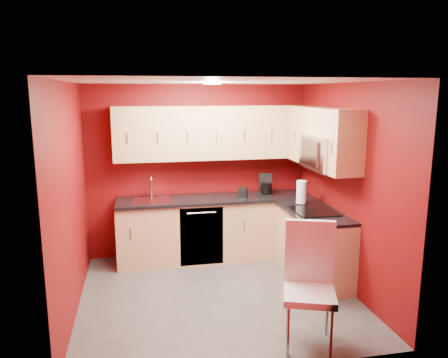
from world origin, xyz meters
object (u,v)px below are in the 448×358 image
object	(u,v)px
coffee_maker	(265,185)
dining_chair	(310,287)
sink	(152,198)
microwave	(325,152)
paper_towel	(301,192)
napkin_holder	(243,193)

from	to	relation	value
coffee_maker	dining_chair	xyz separation A→B (m)	(-0.27, -2.34, -0.48)
sink	dining_chair	bearing A→B (deg)	-60.59
microwave	paper_towel	xyz separation A→B (m)	(-0.13, 0.41, -0.59)
napkin_holder	microwave	bearing A→B (deg)	-49.26
microwave	dining_chair	xyz separation A→B (m)	(-0.74, -1.40, -1.07)
paper_towel	microwave	bearing A→B (deg)	-72.14
sink	paper_towel	distance (m)	2.06
microwave	sink	xyz separation A→B (m)	(-2.09, 1.00, -0.72)
sink	dining_chair	size ratio (longest dim) A/B	0.44
coffee_maker	napkin_holder	size ratio (longest dim) A/B	2.38
dining_chair	coffee_maker	bearing A→B (deg)	103.07
microwave	sink	size ratio (longest dim) A/B	1.46
sink	dining_chair	world-z (taller)	sink
microwave	sink	distance (m)	2.43
paper_towel	dining_chair	bearing A→B (deg)	-108.62
sink	napkin_holder	xyz separation A→B (m)	(1.29, -0.07, 0.03)
microwave	sink	world-z (taller)	microwave
coffee_maker	paper_towel	size ratio (longest dim) A/B	1.00
sink	coffee_maker	distance (m)	1.63
coffee_maker	dining_chair	distance (m)	2.40
paper_towel	dining_chair	world-z (taller)	paper_towel
sink	napkin_holder	distance (m)	1.29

